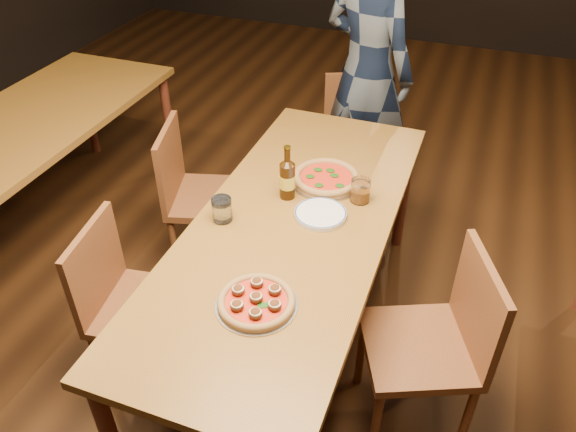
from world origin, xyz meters
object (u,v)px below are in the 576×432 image
(table_main, at_px, (292,236))
(chair_main_sw, at_px, (210,197))
(chair_main_e, at_px, (419,346))
(amber_glass, at_px, (360,190))
(table_left, at_px, (22,137))
(chair_main_nw, at_px, (144,307))
(chair_end, at_px, (358,144))
(pizza_margherita, at_px, (326,178))
(pizza_meatball, at_px, (256,301))
(diner, at_px, (367,71))
(water_glass, at_px, (222,209))
(plate_stack, at_px, (320,214))
(beer_bottle, at_px, (287,180))

(table_main, distance_m, chair_main_sw, 0.80)
(chair_main_e, distance_m, amber_glass, 0.70)
(table_left, bearing_deg, chair_main_nw, -30.57)
(chair_main_sw, height_order, amber_glass, chair_main_sw)
(table_left, relative_size, chair_end, 2.33)
(amber_glass, bearing_deg, pizza_margherita, 153.62)
(table_left, bearing_deg, pizza_meatball, -24.44)
(amber_glass, distance_m, diner, 1.20)
(pizza_meatball, relative_size, water_glass, 2.77)
(diner, bearing_deg, table_main, 115.40)
(pizza_meatball, bearing_deg, chair_main_e, 26.04)
(chair_main_nw, bearing_deg, chair_main_sw, -2.15)
(pizza_meatball, bearing_deg, chair_end, 92.17)
(chair_main_sw, xyz_separation_m, pizza_meatball, (0.67, -0.92, 0.32))
(pizza_margherita, xyz_separation_m, plate_stack, (0.06, -0.26, -0.01))
(chair_end, xyz_separation_m, diner, (-0.01, 0.13, 0.43))
(chair_main_e, height_order, water_glass, chair_main_e)
(chair_main_sw, xyz_separation_m, water_glass, (0.35, -0.51, 0.36))
(chair_main_sw, bearing_deg, beer_bottle, -131.41)
(chair_main_sw, bearing_deg, chair_main_e, -133.60)
(pizza_margherita, distance_m, plate_stack, 0.27)
(chair_main_nw, bearing_deg, beer_bottle, -47.57)
(chair_end, xyz_separation_m, beer_bottle, (-0.06, -1.12, 0.41))
(chair_main_nw, xyz_separation_m, diner, (0.50, 1.82, 0.43))
(plate_stack, relative_size, diner, 0.13)
(beer_bottle, bearing_deg, chair_main_nw, -128.75)
(pizza_margherita, height_order, water_glass, water_glass)
(chair_main_nw, relative_size, chair_main_e, 0.95)
(chair_main_nw, bearing_deg, pizza_meatball, -109.04)
(table_main, distance_m, pizza_margherita, 0.36)
(chair_main_sw, relative_size, plate_stack, 4.01)
(table_left, height_order, chair_end, chair_end)
(chair_main_e, bearing_deg, table_main, -133.04)
(chair_end, bearing_deg, amber_glass, -100.35)
(table_main, distance_m, chair_main_e, 0.69)
(table_main, relative_size, beer_bottle, 7.95)
(table_left, distance_m, water_glass, 1.47)
(chair_end, distance_m, pizza_margherita, 1.01)
(water_glass, distance_m, amber_glass, 0.61)
(pizza_margherita, xyz_separation_m, beer_bottle, (-0.13, -0.17, 0.07))
(chair_main_sw, height_order, pizza_meatball, chair_main_sw)
(chair_end, bearing_deg, table_left, -173.16)
(pizza_meatball, bearing_deg, plate_stack, 84.55)
(plate_stack, bearing_deg, chair_main_sw, 154.62)
(table_left, distance_m, plate_stack, 1.81)
(chair_main_e, height_order, chair_end, chair_main_e)
(table_left, height_order, pizza_meatball, pizza_meatball)
(chair_main_sw, height_order, plate_stack, chair_main_sw)
(table_left, relative_size, pizza_meatball, 6.82)
(amber_glass, bearing_deg, chair_main_e, -50.69)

